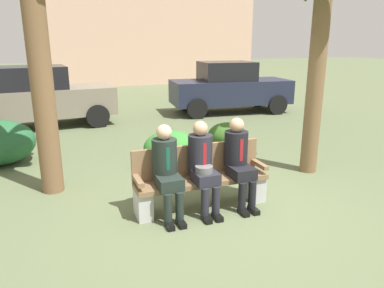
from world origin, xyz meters
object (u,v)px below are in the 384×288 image
at_px(park_bench, 200,179).
at_px(shrub_near_bench, 227,135).
at_px(seated_man_middle, 203,162).
at_px(parked_car_far, 229,87).
at_px(seated_man_right, 239,158).
at_px(shrub_mid_lawn, 171,148).
at_px(seated_man_left, 167,167).
at_px(parked_car_near, 39,97).

xyz_separation_m(park_bench, shrub_near_bench, (1.73, 2.65, -0.14)).
xyz_separation_m(seated_man_middle, parked_car_far, (3.66, 6.56, 0.12)).
distance_m(seated_man_right, parked_car_far, 7.24).
bearing_deg(shrub_mid_lawn, seated_man_left, -108.79).
distance_m(seated_man_right, shrub_near_bench, 3.05).
bearing_deg(seated_man_middle, shrub_near_bench, 57.86).
distance_m(seated_man_middle, parked_car_far, 7.51).
height_order(shrub_mid_lawn, parked_car_near, parked_car_near).
bearing_deg(seated_man_left, seated_man_middle, -0.55).
xyz_separation_m(seated_man_middle, shrub_mid_lawn, (0.19, 2.08, -0.38)).
bearing_deg(parked_car_far, park_bench, -119.50).
xyz_separation_m(seated_man_left, seated_man_right, (1.08, 0.00, 0.01)).
height_order(shrub_mid_lawn, parked_car_far, parked_car_far).
relative_size(seated_man_right, parked_car_far, 0.32).
bearing_deg(shrub_mid_lawn, parked_car_far, 52.25).
xyz_separation_m(seated_man_right, shrub_near_bench, (1.19, 2.78, -0.44)).
height_order(seated_man_left, seated_man_right, seated_man_right).
distance_m(park_bench, seated_man_middle, 0.32).
bearing_deg(park_bench, seated_man_middle, -99.67).
distance_m(seated_man_left, shrub_mid_lawn, 2.22).
height_order(seated_man_left, seated_man_middle, seated_man_middle).
distance_m(park_bench, seated_man_right, 0.63).
height_order(park_bench, shrub_mid_lawn, park_bench).
bearing_deg(parked_car_near, seated_man_left, -75.09).
bearing_deg(parked_car_far, shrub_near_bench, -116.82).
relative_size(shrub_near_bench, parked_car_far, 0.22).
bearing_deg(seated_man_right, parked_car_near, 113.46).
bearing_deg(seated_man_left, parked_car_far, 57.50).
xyz_separation_m(seated_man_left, shrub_near_bench, (2.27, 2.78, -0.43)).
bearing_deg(parked_car_near, park_bench, -70.33).
xyz_separation_m(park_bench, parked_car_far, (3.63, 6.42, 0.41)).
bearing_deg(parked_car_near, parked_car_far, 1.18).
height_order(seated_man_right, parked_car_near, parked_car_near).
xyz_separation_m(seated_man_left, seated_man_middle, (0.52, -0.00, 0.00)).
bearing_deg(shrub_near_bench, parked_car_far, 63.18).
relative_size(seated_man_left, seated_man_right, 0.99).
bearing_deg(seated_man_right, shrub_near_bench, 66.85).
distance_m(seated_man_middle, parked_car_near, 6.81).
xyz_separation_m(seated_man_middle, seated_man_right, (0.56, 0.01, 0.00)).
relative_size(shrub_near_bench, parked_car_near, 0.22).
bearing_deg(parked_car_far, seated_man_middle, -119.14).
relative_size(park_bench, shrub_near_bench, 2.15).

